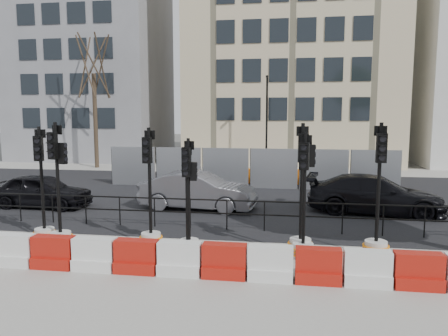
% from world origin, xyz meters
% --- Properties ---
extents(ground, '(120.00, 120.00, 0.00)m').
position_xyz_m(ground, '(0.00, 0.00, 0.00)').
color(ground, '#51514C').
rests_on(ground, ground).
extents(sidewalk_near, '(40.00, 6.00, 0.02)m').
position_xyz_m(sidewalk_near, '(0.00, -3.00, 0.01)').
color(sidewalk_near, gray).
rests_on(sidewalk_near, ground).
extents(road, '(40.00, 14.00, 0.03)m').
position_xyz_m(road, '(0.00, 7.00, 0.01)').
color(road, black).
rests_on(road, ground).
extents(sidewalk_far, '(40.00, 4.00, 0.02)m').
position_xyz_m(sidewalk_far, '(0.00, 16.00, 0.01)').
color(sidewalk_far, gray).
rests_on(sidewalk_far, ground).
extents(building_grey, '(11.00, 9.06, 14.00)m').
position_xyz_m(building_grey, '(-14.00, 21.99, 7.00)').
color(building_grey, gray).
rests_on(building_grey, ground).
extents(building_cream, '(15.00, 10.06, 18.00)m').
position_xyz_m(building_cream, '(2.00, 21.99, 9.00)').
color(building_cream, beige).
rests_on(building_cream, ground).
extents(kerb_railing, '(18.00, 0.04, 1.00)m').
position_xyz_m(kerb_railing, '(0.00, 1.20, 0.69)').
color(kerb_railing, black).
rests_on(kerb_railing, ground).
extents(heras_fencing, '(14.33, 1.72, 2.00)m').
position_xyz_m(heras_fencing, '(-0.01, 9.80, 0.68)').
color(heras_fencing, '#92959A').
rests_on(heras_fencing, ground).
extents(lamp_post_far, '(0.12, 0.56, 6.00)m').
position_xyz_m(lamp_post_far, '(0.50, 14.98, 3.22)').
color(lamp_post_far, black).
rests_on(lamp_post_far, ground).
extents(tree_bare_far, '(2.00, 2.00, 9.00)m').
position_xyz_m(tree_bare_far, '(-11.00, 15.50, 6.65)').
color(tree_bare_far, '#473828').
rests_on(tree_bare_far, ground).
extents(barrier_row, '(12.55, 0.50, 0.80)m').
position_xyz_m(barrier_row, '(-0.00, -2.80, 0.37)').
color(barrier_row, '#B4230E').
rests_on(barrier_row, ground).
extents(traffic_signal_a, '(0.66, 0.66, 3.37)m').
position_xyz_m(traffic_signal_a, '(-5.09, -0.85, 0.70)').
color(traffic_signal_a, silver).
rests_on(traffic_signal_a, ground).
extents(traffic_signal_b, '(0.69, 0.69, 3.51)m').
position_xyz_m(traffic_signal_b, '(-4.38, -1.21, 0.84)').
color(traffic_signal_b, silver).
rests_on(traffic_signal_b, ground).
extents(traffic_signal_c, '(0.66, 0.66, 3.36)m').
position_xyz_m(traffic_signal_c, '(-1.87, -0.85, 0.69)').
color(traffic_signal_c, silver).
rests_on(traffic_signal_c, ground).
extents(traffic_signal_d, '(0.58, 0.58, 2.94)m').
position_xyz_m(traffic_signal_d, '(-0.71, -1.22, 0.70)').
color(traffic_signal_d, silver).
rests_on(traffic_signal_d, ground).
extents(traffic_signal_e, '(0.61, 0.61, 3.10)m').
position_xyz_m(traffic_signal_e, '(-0.68, -1.21, 0.64)').
color(traffic_signal_e, silver).
rests_on(traffic_signal_e, ground).
extents(traffic_signal_f, '(0.69, 0.69, 3.50)m').
position_xyz_m(traffic_signal_f, '(2.29, -0.85, 0.83)').
color(traffic_signal_f, silver).
rests_on(traffic_signal_f, ground).
extents(traffic_signal_g, '(0.65, 0.65, 3.28)m').
position_xyz_m(traffic_signal_g, '(2.34, -1.17, 0.68)').
color(traffic_signal_g, silver).
rests_on(traffic_signal_g, ground).
extents(traffic_signal_h, '(0.69, 0.69, 3.52)m').
position_xyz_m(traffic_signal_h, '(4.24, -0.77, 0.73)').
color(traffic_signal_h, silver).
rests_on(traffic_signal_h, ground).
extents(car_a, '(1.88, 4.07, 1.35)m').
position_xyz_m(car_a, '(-7.77, 3.45, 0.67)').
color(car_a, black).
rests_on(car_a, ground).
extents(car_b, '(2.47, 4.81, 1.48)m').
position_xyz_m(car_b, '(-1.54, 4.01, 0.74)').
color(car_b, '#545459').
rests_on(car_b, ground).
extents(car_c, '(3.24, 5.47, 1.44)m').
position_xyz_m(car_c, '(5.13, 4.36, 0.72)').
color(car_c, black).
rests_on(car_c, ground).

